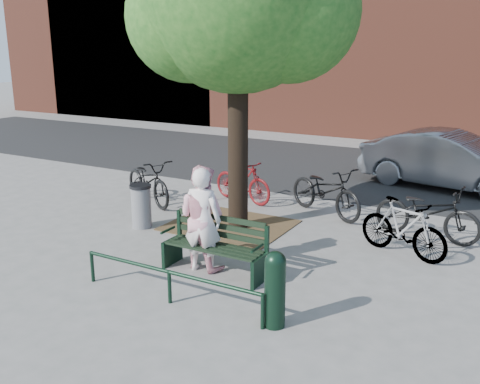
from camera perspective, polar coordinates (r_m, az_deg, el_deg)
The scene contains 15 objects.
ground at distance 8.85m, azimuth -2.77°, elevation -8.64°, with size 90.00×90.00×0.00m, color gray.
dirt_pit at distance 11.08m, azimuth -1.11°, elevation -3.56°, with size 2.40×2.00×0.02m, color brown.
road at distance 16.33m, azimuth 13.29°, elevation 2.19°, with size 40.00×7.00×0.01m, color black.
park_bench at distance 8.73m, azimuth -2.53°, elevation -5.58°, with size 1.74×0.54×0.97m.
guard_railing at distance 7.78m, azimuth -7.56°, elevation -8.97°, with size 3.06×0.06×0.51m.
person_left at distance 8.66m, azimuth -4.05°, elevation -3.01°, with size 0.64×0.42×1.74m, color white.
person_right at distance 8.82m, azimuth -4.07°, elevation -2.68°, with size 0.85×0.66×1.74m, color pink.
bollard at distance 7.07m, azimuth 3.75°, elevation -10.03°, with size 0.28×0.28×1.05m.
litter_bin at distance 11.05m, azimuth -10.49°, elevation -1.46°, with size 0.44×0.44×0.90m.
bicycle_a at distance 12.73m, azimuth -9.76°, elevation 1.20°, with size 0.72×2.06×1.08m, color black.
bicycle_b at distance 12.64m, azimuth 0.27°, elevation 1.21°, with size 0.48×1.71×1.03m, color #590C0F.
bicycle_c at distance 11.80m, azimuth 9.14°, elevation 0.17°, with size 0.73×2.10×1.10m, color black.
bicycle_d at distance 9.81m, azimuth 17.01°, elevation -3.67°, with size 0.48×1.70×1.02m, color gray.
bicycle_e at distance 10.80m, azimuth 19.34°, elevation -2.03°, with size 0.71×2.02×1.06m, color black.
parked_car at distance 14.82m, azimuth 21.55°, elevation 3.13°, with size 1.57×4.50×1.48m, color slate.
Camera 1 is at (4.33, -6.83, 3.58)m, focal length 40.00 mm.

